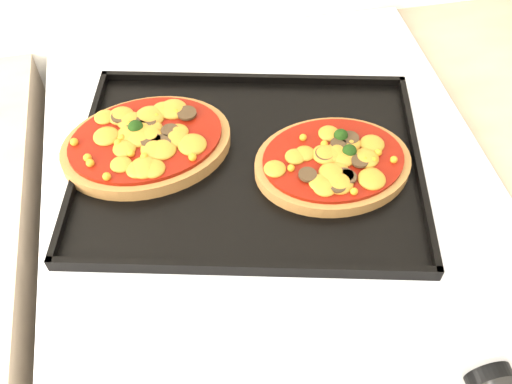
{
  "coord_description": "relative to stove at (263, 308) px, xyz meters",
  "views": [
    {
      "loc": [
        -0.09,
        1.19,
        1.48
      ],
      "look_at": [
        -0.0,
        1.63,
        0.92
      ],
      "focal_mm": 40.0,
      "sensor_mm": 36.0,
      "label": 1
    }
  ],
  "objects": [
    {
      "name": "stove",
      "position": [
        0.0,
        0.0,
        0.0
      ],
      "size": [
        0.6,
        0.6,
        0.91
      ],
      "primitive_type": "cube",
      "color": "white",
      "rests_on": "floor"
    },
    {
      "name": "knob_right",
      "position": [
        0.19,
        -0.33,
        0.4
      ],
      "size": [
        0.05,
        0.02,
        0.05
      ],
      "primitive_type": "cylinder",
      "rotation": [
        1.57,
        0.0,
        0.0
      ],
      "color": "black",
      "rests_on": "control_panel"
    },
    {
      "name": "baking_tray",
      "position": [
        -0.03,
        -0.02,
        0.47
      ],
      "size": [
        0.51,
        0.43,
        0.02
      ],
      "primitive_type": "cube",
      "rotation": [
        0.0,
        0.0,
        -0.23
      ],
      "color": "black",
      "rests_on": "stove"
    },
    {
      "name": "pizza_left",
      "position": [
        -0.16,
        0.03,
        0.48
      ],
      "size": [
        0.24,
        0.19,
        0.03
      ],
      "primitive_type": null,
      "rotation": [
        0.0,
        0.0,
        0.12
      ],
      "color": "olive",
      "rests_on": "baking_tray"
    },
    {
      "name": "pizza_right",
      "position": [
        0.08,
        -0.05,
        0.48
      ],
      "size": [
        0.21,
        0.16,
        0.03
      ],
      "primitive_type": null,
      "rotation": [
        0.0,
        0.0,
        -0.03
      ],
      "color": "olive",
      "rests_on": "baking_tray"
    }
  ]
}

